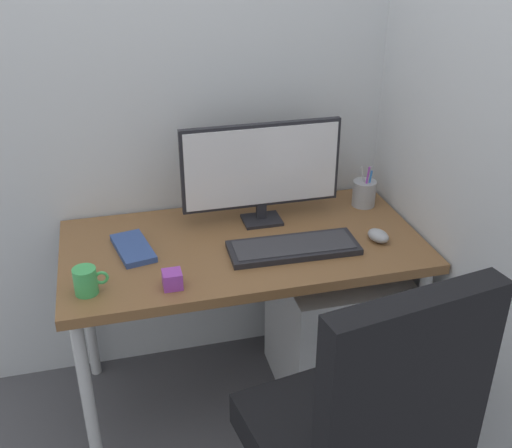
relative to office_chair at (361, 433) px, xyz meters
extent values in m
plane|color=#4C4C51|center=(-0.13, 0.80, -0.54)|extent=(8.00, 8.00, 0.00)
cube|color=silver|center=(-0.13, 1.15, 0.86)|extent=(2.21, 0.04, 2.80)
cube|color=silver|center=(0.54, 0.66, 0.86)|extent=(0.04, 1.59, 2.80)
cube|color=brown|center=(-0.13, 0.80, 0.15)|extent=(1.28, 0.66, 0.04)
cylinder|color=silver|center=(-0.72, 0.52, -0.21)|extent=(0.04, 0.04, 0.67)
cylinder|color=silver|center=(0.46, 0.52, -0.21)|extent=(0.04, 0.04, 0.67)
cylinder|color=silver|center=(-0.72, 1.07, -0.21)|extent=(0.04, 0.04, 0.67)
cylinder|color=silver|center=(0.46, 1.07, -0.21)|extent=(0.04, 0.04, 0.67)
cube|color=black|center=(-0.02, 0.09, -0.11)|extent=(0.56, 0.56, 0.11)
cube|color=black|center=(0.02, -0.15, 0.24)|extent=(0.45, 0.14, 0.58)
cube|color=silver|center=(0.24, 0.77, -0.27)|extent=(0.46, 0.47, 0.56)
cube|color=#262628|center=(0.24, 0.53, -0.15)|extent=(0.23, 0.01, 0.02)
cube|color=black|center=(-0.03, 0.93, 0.17)|extent=(0.14, 0.11, 0.01)
cube|color=black|center=(-0.03, 0.94, 0.21)|extent=(0.04, 0.02, 0.07)
cube|color=black|center=(-0.03, 0.94, 0.39)|extent=(0.59, 0.02, 0.32)
cube|color=silver|center=(-0.03, 0.93, 0.39)|extent=(0.57, 0.01, 0.29)
cube|color=black|center=(0.02, 0.69, 0.18)|extent=(0.46, 0.18, 0.02)
cube|color=#333338|center=(0.02, 0.69, 0.19)|extent=(0.42, 0.15, 0.00)
ellipsoid|color=#9EA0A5|center=(0.34, 0.68, 0.19)|extent=(0.09, 0.10, 0.04)
cylinder|color=#9EA0A5|center=(0.40, 0.97, 0.22)|extent=(0.09, 0.09, 0.10)
cylinder|color=silver|center=(0.40, 0.97, 0.28)|extent=(0.03, 0.01, 0.12)
cylinder|color=silver|center=(0.41, 0.97, 0.28)|extent=(0.03, 0.01, 0.12)
torus|color=#333338|center=(0.40, 0.97, 0.23)|extent=(0.03, 0.03, 0.01)
cylinder|color=#337FD8|center=(0.42, 0.95, 0.26)|extent=(0.02, 0.02, 0.12)
cylinder|color=purple|center=(0.40, 0.95, 0.27)|extent=(0.02, 0.01, 0.14)
cube|color=#334C8C|center=(-0.52, 0.83, 0.18)|extent=(0.15, 0.24, 0.02)
cylinder|color=#3FAD59|center=(-0.68, 0.60, 0.21)|extent=(0.07, 0.07, 0.09)
torus|color=#3FAD59|center=(-0.63, 0.60, 0.22)|extent=(0.05, 0.01, 0.05)
cube|color=purple|center=(-0.41, 0.56, 0.20)|extent=(0.06, 0.06, 0.06)
camera|label=1|loc=(-0.56, -1.08, 1.25)|focal=43.20mm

